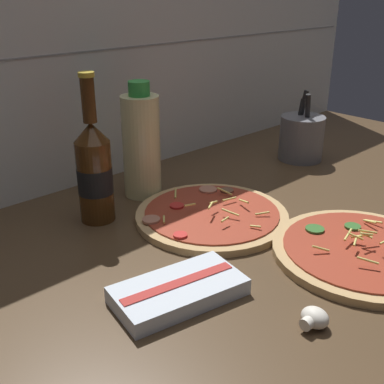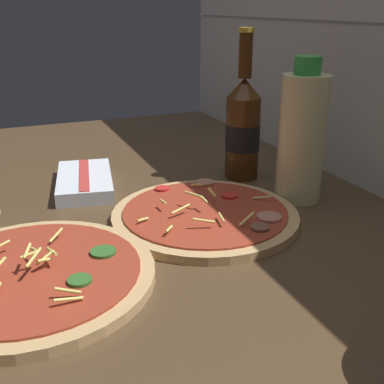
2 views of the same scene
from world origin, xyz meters
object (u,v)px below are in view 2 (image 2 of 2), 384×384
Objects in this scene: pizza_near at (32,276)px; beer_bottle at (243,127)px; oil_bottle at (302,136)px; pizza_far at (205,215)px; dish_towel at (83,181)px.

pizza_near is 47.25cm from beer_bottle.
pizza_near is 45.83cm from oil_bottle.
oil_bottle reaches higher than pizza_far.
pizza_near is 31.05cm from dish_towel.
beer_bottle is 30.29cm from dish_towel.
oil_bottle is at bearing 59.86° from dish_towel.
pizza_far is 25.16cm from dish_towel.
pizza_far is 1.05× the size of beer_bottle.
oil_bottle is at bearing 103.18° from pizza_near.
dish_towel is (-18.64, -32.11, -9.41)cm from oil_bottle.
beer_bottle reaches higher than dish_towel.
pizza_far is (-8.20, 25.84, -0.02)cm from pizza_near.
oil_bottle reaches higher than pizza_near.
pizza_near is 1.07× the size of beer_bottle.
pizza_far is at bearing -43.09° from beer_bottle.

